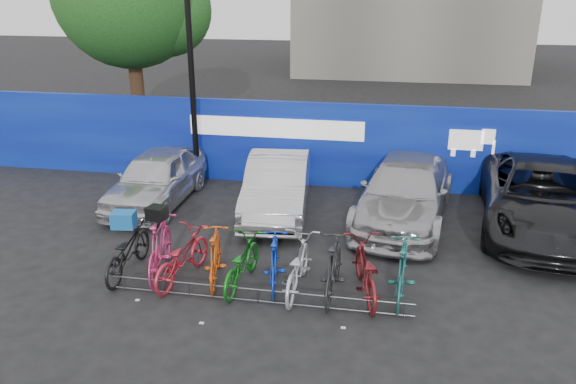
% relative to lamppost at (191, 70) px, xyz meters
% --- Properties ---
extents(ground, '(100.00, 100.00, 0.00)m').
position_rel_lamppost_xyz_m(ground, '(3.20, -5.40, -3.27)').
color(ground, black).
rests_on(ground, ground).
extents(hoarding, '(22.00, 0.18, 2.40)m').
position_rel_lamppost_xyz_m(hoarding, '(3.21, 0.60, -2.07)').
color(hoarding, '#0A138B').
rests_on(hoarding, ground).
extents(lamppost, '(0.25, 0.50, 6.11)m').
position_rel_lamppost_xyz_m(lamppost, '(0.00, 0.00, 0.00)').
color(lamppost, black).
rests_on(lamppost, ground).
extents(bike_rack, '(5.60, 0.03, 0.30)m').
position_rel_lamppost_xyz_m(bike_rack, '(3.20, -6.00, -3.11)').
color(bike_rack, '#595B60').
rests_on(bike_rack, ground).
extents(car_0, '(1.70, 4.14, 1.41)m').
position_rel_lamppost_xyz_m(car_0, '(-0.55, -1.60, -2.57)').
color(car_0, silver).
rests_on(car_0, ground).
extents(car_1, '(1.95, 4.43, 1.41)m').
position_rel_lamppost_xyz_m(car_1, '(2.68, -1.60, -2.56)').
color(car_1, '#B3B3B8').
rests_on(car_1, ground).
extents(car_2, '(2.78, 5.27, 1.46)m').
position_rel_lamppost_xyz_m(car_2, '(5.84, -1.53, -2.54)').
color(car_2, '#A7A7AB').
rests_on(car_2, ground).
extents(car_3, '(3.26, 5.95, 1.58)m').
position_rel_lamppost_xyz_m(car_3, '(8.96, -1.55, -2.48)').
color(car_3, black).
rests_on(car_3, ground).
extents(bike_0, '(0.68, 1.92, 1.01)m').
position_rel_lamppost_xyz_m(bike_0, '(0.40, -5.35, -2.77)').
color(bike_0, black).
rests_on(bike_0, ground).
extents(bike_1, '(0.90, 2.03, 1.18)m').
position_rel_lamppost_xyz_m(bike_1, '(1.04, -5.24, -2.68)').
color(bike_1, '#D83876').
rests_on(bike_1, ground).
extents(bike_2, '(1.02, 1.98, 0.99)m').
position_rel_lamppost_xyz_m(bike_2, '(1.55, -5.40, -2.78)').
color(bike_2, red).
rests_on(bike_2, ground).
extents(bike_3, '(0.83, 1.80, 1.04)m').
position_rel_lamppost_xyz_m(bike_3, '(2.21, -5.32, -2.75)').
color(bike_3, '#E75613').
rests_on(bike_3, ground).
extents(bike_4, '(0.79, 1.85, 0.95)m').
position_rel_lamppost_xyz_m(bike_4, '(2.74, -5.40, -2.80)').
color(bike_4, '#116A15').
rests_on(bike_4, ground).
extents(bike_5, '(0.75, 1.74, 1.02)m').
position_rel_lamppost_xyz_m(bike_5, '(3.37, -5.29, -2.76)').
color(bike_5, '#1038C6').
rests_on(bike_5, ground).
extents(bike_6, '(0.74, 1.96, 1.02)m').
position_rel_lamppost_xyz_m(bike_6, '(3.82, -5.40, -2.76)').
color(bike_6, '#B7BBBF').
rests_on(bike_6, ground).
extents(bike_7, '(0.59, 1.87, 1.11)m').
position_rel_lamppost_xyz_m(bike_7, '(4.51, -5.45, -2.71)').
color(bike_7, '#252527').
rests_on(bike_7, ground).
extents(bike_8, '(1.11, 2.08, 1.04)m').
position_rel_lamppost_xyz_m(bike_8, '(5.08, -5.36, -2.75)').
color(bike_8, maroon).
rests_on(bike_8, ground).
extents(bike_9, '(0.65, 1.88, 1.11)m').
position_rel_lamppost_xyz_m(bike_9, '(5.75, -5.31, -2.71)').
color(bike_9, '#1E6761').
rests_on(bike_9, ground).
extents(cargo_crate, '(0.48, 0.39, 0.32)m').
position_rel_lamppost_xyz_m(cargo_crate, '(0.40, -5.35, -2.11)').
color(cargo_crate, '#155CAC').
rests_on(cargo_crate, bike_0).
extents(cargo_topcase, '(0.39, 0.36, 0.26)m').
position_rel_lamppost_xyz_m(cargo_topcase, '(1.04, -5.24, -1.96)').
color(cargo_topcase, black).
rests_on(cargo_topcase, bike_1).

